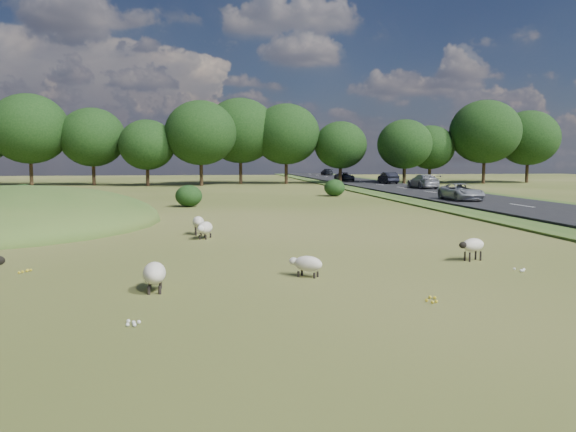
# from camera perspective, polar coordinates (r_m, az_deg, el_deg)

# --- Properties ---
(ground) EXTENTS (160.00, 160.00, 0.00)m
(ground) POSITION_cam_1_polar(r_m,az_deg,el_deg) (39.85, -6.17, 0.84)
(ground) COLOR #3B4C17
(ground) RESTS_ON ground
(mound) EXTENTS (16.00, 20.00, 4.00)m
(mound) POSITION_cam_1_polar(r_m,az_deg,el_deg) (33.57, -26.56, -0.67)
(mound) COLOR #33561E
(mound) RESTS_ON ground
(road) EXTENTS (8.00, 150.00, 0.25)m
(road) POSITION_cam_1_polar(r_m,az_deg,el_deg) (54.21, 15.05, 2.13)
(road) COLOR black
(road) RESTS_ON ground
(treeline) EXTENTS (96.28, 14.66, 11.70)m
(treeline) POSITION_cam_1_polar(r_m,az_deg,el_deg) (75.18, -8.06, 8.16)
(treeline) COLOR black
(treeline) RESTS_ON ground
(shrubs) EXTENTS (28.75, 11.60, 1.57)m
(shrubs) POSITION_cam_1_polar(r_m,az_deg,el_deg) (46.76, -7.70, 2.48)
(shrubs) COLOR black
(shrubs) RESTS_ON ground
(sheep_0) EXTENTS (1.06, 0.91, 0.62)m
(sheep_0) POSITION_cam_1_polar(r_m,az_deg,el_deg) (16.47, 1.95, -4.86)
(sheep_0) COLOR beige
(sheep_0) RESTS_ON ground
(sheep_1) EXTENTS (0.87, 1.33, 0.74)m
(sheep_1) POSITION_cam_1_polar(r_m,az_deg,el_deg) (24.49, -8.44, -1.22)
(sheep_1) COLOR beige
(sheep_1) RESTS_ON ground
(sheep_2) EXTENTS (0.57, 1.18, 0.84)m
(sheep_2) POSITION_cam_1_polar(r_m,az_deg,el_deg) (25.80, -9.12, -0.60)
(sheep_2) COLOR beige
(sheep_2) RESTS_ON ground
(sheep_3) EXTENTS (1.11, 0.74, 0.77)m
(sheep_3) POSITION_cam_1_polar(r_m,az_deg,el_deg) (19.97, 18.23, -2.83)
(sheep_3) COLOR beige
(sheep_3) RESTS_ON ground
(sheep_4) EXTENTS (0.64, 1.35, 0.77)m
(sheep_4) POSITION_cam_1_polar(r_m,az_deg,el_deg) (15.09, -13.42, -5.64)
(sheep_4) COLOR beige
(sheep_4) RESTS_ON ground
(car_0) EXTENTS (2.12, 5.22, 1.51)m
(car_0) POSITION_cam_1_polar(r_m,az_deg,el_deg) (62.78, 13.58, 3.45)
(car_0) COLOR #999BA0
(car_0) RESTS_ON road
(car_2) EXTENTS (1.55, 4.46, 1.47)m
(car_2) POSITION_cam_1_polar(r_m,az_deg,el_deg) (73.98, 10.14, 3.84)
(car_2) COLOR black
(car_2) RESTS_ON road
(car_4) EXTENTS (2.10, 4.56, 1.27)m
(car_4) POSITION_cam_1_polar(r_m,az_deg,el_deg) (80.70, 5.75, 3.99)
(car_4) COLOR black
(car_4) RESTS_ON road
(car_5) EXTENTS (2.15, 4.65, 1.29)m
(car_5) POSITION_cam_1_polar(r_m,az_deg,el_deg) (45.50, 17.19, 2.37)
(car_5) COLOR #A5A7AC
(car_5) RESTS_ON road
(car_6) EXTENTS (1.74, 4.27, 1.24)m
(car_6) POSITION_cam_1_polar(r_m,az_deg,el_deg) (110.15, 3.97, 4.48)
(car_6) COLOR black
(car_6) RESTS_ON road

